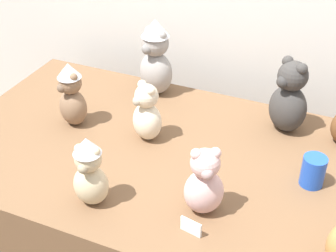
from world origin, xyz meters
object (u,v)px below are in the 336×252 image
object	(u,v)px
teddy_bear_mocha	(72,95)
party_cup_blue	(313,171)
teddy_bear_cream	(147,113)
teddy_bear_sand	(90,172)
teddy_bear_blush	(204,183)
teddy_bear_ash	(156,58)
display_table	(168,223)
teddy_bear_charcoal	(289,98)

from	to	relation	value
teddy_bear_mocha	party_cup_blue	distance (m)	0.94
teddy_bear_cream	teddy_bear_sand	world-z (taller)	teddy_bear_sand
teddy_bear_blush	party_cup_blue	size ratio (longest dim) A/B	2.21
teddy_bear_sand	teddy_bear_blush	world-z (taller)	teddy_bear_sand
party_cup_blue	teddy_bear_sand	bearing A→B (deg)	-149.93
teddy_bear_cream	party_cup_blue	bearing A→B (deg)	28.89
teddy_bear_ash	party_cup_blue	size ratio (longest dim) A/B	3.11
display_table	teddy_bear_cream	size ratio (longest dim) A/B	7.07
teddy_bear_sand	teddy_bear_ash	distance (m)	0.73
teddy_bear_sand	party_cup_blue	distance (m)	0.74
teddy_bear_mocha	party_cup_blue	xyz separation A→B (m)	(0.94, -0.00, -0.08)
teddy_bear_blush	party_cup_blue	xyz separation A→B (m)	(0.29, 0.26, -0.06)
teddy_bear_sand	teddy_bear_mocha	xyz separation A→B (m)	(-0.30, 0.37, 0.01)
display_table	teddy_bear_mocha	xyz separation A→B (m)	(-0.42, 0.03, 0.50)
display_table	teddy_bear_ash	xyz separation A→B (m)	(-0.23, 0.39, 0.54)
teddy_bear_sand	party_cup_blue	xyz separation A→B (m)	(0.64, 0.37, -0.07)
teddy_bear_mocha	display_table	bearing A→B (deg)	19.98
teddy_bear_mocha	party_cup_blue	size ratio (longest dim) A/B	2.43
teddy_bear_mocha	teddy_bear_ash	bearing A→B (deg)	85.44
display_table	teddy_bear_ash	bearing A→B (deg)	120.02
teddy_bear_charcoal	teddy_bear_ash	distance (m)	0.59
display_table	teddy_bear_cream	distance (m)	0.50
party_cup_blue	teddy_bear_mocha	bearing A→B (deg)	179.96
teddy_bear_ash	teddy_bear_blush	distance (m)	0.77
display_table	teddy_bear_charcoal	world-z (taller)	teddy_bear_charcoal
teddy_bear_ash	teddy_bear_sand	bearing A→B (deg)	-61.13
teddy_bear_sand	teddy_bear_charcoal	bearing A→B (deg)	47.51
teddy_bear_cream	teddy_bear_ash	distance (m)	0.35
teddy_bear_charcoal	teddy_bear_ash	xyz separation A→B (m)	(-0.59, 0.06, 0.03)
teddy_bear_cream	teddy_bear_mocha	xyz separation A→B (m)	(-0.31, -0.02, 0.02)
display_table	teddy_bear_cream	bearing A→B (deg)	152.25
teddy_bear_cream	teddy_bear_mocha	distance (m)	0.31
teddy_bear_blush	teddy_bear_mocha	bearing A→B (deg)	129.24
teddy_bear_ash	party_cup_blue	distance (m)	0.83
teddy_bear_cream	teddy_bear_charcoal	size ratio (longest dim) A/B	0.79
teddy_bear_cream	teddy_bear_ash	bearing A→B (deg)	140.17
teddy_bear_cream	teddy_bear_sand	bearing A→B (deg)	-60.33
teddy_bear_mocha	teddy_bear_sand	bearing A→B (deg)	-26.20
teddy_bear_charcoal	teddy_bear_blush	world-z (taller)	teddy_bear_charcoal
teddy_bear_sand	party_cup_blue	bearing A→B (deg)	23.78
teddy_bear_cream	teddy_bear_sand	distance (m)	0.39
teddy_bear_sand	teddy_bear_charcoal	size ratio (longest dim) A/B	0.84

